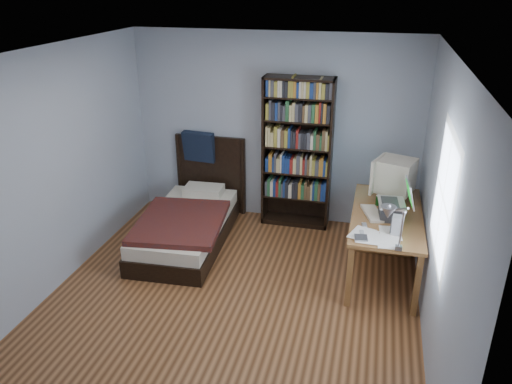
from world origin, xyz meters
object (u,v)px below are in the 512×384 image
at_px(bookshelf, 297,154).
at_px(bed, 189,221).
at_px(speaker, 397,225).
at_px(desk, 385,222).
at_px(crt_monitor, 393,176).
at_px(soda_can, 378,200).
at_px(laptop, 393,208).
at_px(keyboard, 373,214).
at_px(desk_lamp, 390,216).

distance_m(bookshelf, bed, 1.64).
xyz_separation_m(speaker, bed, (-2.48, 0.64, -0.57)).
relative_size(speaker, bed, 0.10).
bearing_deg(bookshelf, desk, -25.12).
height_order(crt_monitor, speaker, crt_monitor).
height_order(speaker, soda_can, speaker).
bearing_deg(speaker, laptop, 101.58).
height_order(desk, laptop, laptop).
xyz_separation_m(laptop, bookshelf, (-1.22, 1.07, 0.14)).
height_order(speaker, bed, bed).
bearing_deg(keyboard, soda_can, 61.18).
xyz_separation_m(speaker, bookshelf, (-1.26, 1.44, 0.16)).
bearing_deg(keyboard, speaker, -76.32).
bearing_deg(soda_can, keyboard, -100.96).
height_order(desk, bed, bed).
relative_size(speaker, bookshelf, 0.10).
height_order(desk, bookshelf, bookshelf).
xyz_separation_m(crt_monitor, speaker, (0.05, -0.92, -0.17)).
bearing_deg(keyboard, bed, 155.83).
height_order(laptop, keyboard, laptop).
height_order(bookshelf, bed, bookshelf).
bearing_deg(bookshelf, bed, -147.11).
bearing_deg(laptop, soda_can, 116.61).
bearing_deg(desk, bookshelf, 154.88).
distance_m(desk, crt_monitor, 0.59).
xyz_separation_m(desk_lamp, bed, (-2.38, 1.35, -1.00)).
distance_m(desk, bed, 2.42).
height_order(keyboard, soda_can, soda_can).
distance_m(desk_lamp, bed, 2.91).
relative_size(crt_monitor, laptop, 1.21).
bearing_deg(laptop, bookshelf, 138.61).
height_order(keyboard, bookshelf, bookshelf).
distance_m(speaker, bookshelf, 1.92).
distance_m(keyboard, bed, 2.31).
height_order(crt_monitor, bookshelf, bookshelf).
xyz_separation_m(keyboard, bookshelf, (-1.01, 1.04, 0.25)).
xyz_separation_m(desk, desk_lamp, (-0.02, -1.60, 0.84)).
height_order(desk, keyboard, keyboard).
distance_m(desk_lamp, soda_can, 1.46).
bearing_deg(crt_monitor, laptop, -88.94).
relative_size(desk, crt_monitor, 2.99).
bearing_deg(crt_monitor, desk_lamp, -92.08).
distance_m(desk_lamp, bookshelf, 2.45).
xyz_separation_m(laptop, bed, (-2.45, 0.28, -0.59)).
distance_m(keyboard, bookshelf, 1.47).
xyz_separation_m(desk, bookshelf, (-1.17, 0.55, 0.58)).
height_order(speaker, bookshelf, bookshelf).
bearing_deg(speaker, soda_can, 111.40).
bearing_deg(bookshelf, soda_can, -35.86).
height_order(laptop, desk_lamp, desk_lamp).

